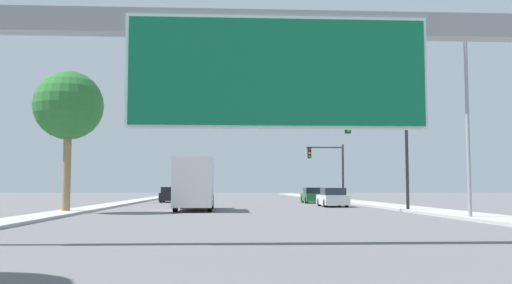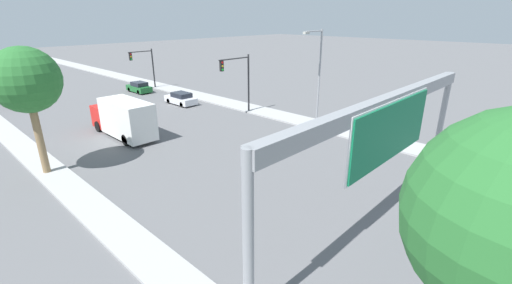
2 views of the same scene
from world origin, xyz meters
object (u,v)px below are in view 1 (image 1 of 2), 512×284
at_px(car_mid_left, 170,195).
at_px(street_lamp_right, 461,108).
at_px(car_far_right, 313,196).
at_px(sign_gantry, 277,55).
at_px(palm_tree_background, 68,106).
at_px(traffic_light_near_intersection, 387,144).
at_px(traffic_light_mid_block, 331,164).
at_px(car_far_center, 333,198).
at_px(truck_box_primary, 195,184).

distance_m(car_mid_left, street_lamp_right, 35.81).
bearing_deg(car_mid_left, car_far_right, -13.21).
relative_size(sign_gantry, palm_tree_background, 2.36).
relative_size(traffic_light_near_intersection, traffic_light_mid_block, 1.11).
distance_m(car_far_right, car_far_center, 10.24).
relative_size(sign_gantry, car_mid_left, 4.49).
distance_m(palm_tree_background, street_lamp_right, 22.39).
height_order(traffic_light_near_intersection, palm_tree_background, palm_tree_background).
bearing_deg(street_lamp_right, car_mid_left, 118.66).
bearing_deg(car_far_right, palm_tree_background, -131.74).
height_order(truck_box_primary, traffic_light_near_intersection, traffic_light_near_intersection).
bearing_deg(car_mid_left, truck_box_primary, -80.06).
relative_size(car_mid_left, street_lamp_right, 0.49).
bearing_deg(sign_gantry, street_lamp_right, 47.78).
relative_size(car_far_center, traffic_light_mid_block, 0.78).
height_order(sign_gantry, car_far_right, sign_gantry).
bearing_deg(car_mid_left, traffic_light_mid_block, -7.37).
relative_size(truck_box_primary, traffic_light_mid_block, 1.41).
height_order(sign_gantry, traffic_light_near_intersection, sign_gantry).
bearing_deg(traffic_light_near_intersection, street_lamp_right, -83.13).
distance_m(sign_gantry, street_lamp_right, 14.92).
bearing_deg(street_lamp_right, palm_tree_background, 159.82).
bearing_deg(street_lamp_right, truck_box_primary, 140.44).
height_order(car_far_right, street_lamp_right, street_lamp_right).
distance_m(sign_gantry, truck_box_primary, 22.79).
bearing_deg(palm_tree_background, traffic_light_near_intersection, 3.90).
bearing_deg(traffic_light_near_intersection, car_mid_left, 125.82).
bearing_deg(truck_box_primary, car_far_center, 31.58).
height_order(car_mid_left, traffic_light_mid_block, traffic_light_mid_block).
relative_size(truck_box_primary, street_lamp_right, 0.89).
bearing_deg(truck_box_primary, sign_gantry, -81.05).
height_order(sign_gantry, street_lamp_right, street_lamp_right).
relative_size(car_far_right, traffic_light_near_intersection, 0.67).
bearing_deg(sign_gantry, truck_box_primary, 98.95).
bearing_deg(sign_gantry, traffic_light_near_intersection, 66.07).
relative_size(car_far_right, street_lamp_right, 0.47).
xyz_separation_m(car_far_center, truck_box_primary, (-10.50, -6.45, 1.03)).
distance_m(car_far_right, truck_box_primary, 19.75).
bearing_deg(palm_tree_background, sign_gantry, -59.68).
height_order(sign_gantry, traffic_light_mid_block, sign_gantry).
distance_m(car_mid_left, traffic_light_near_intersection, 27.46).
relative_size(car_mid_left, car_far_right, 1.05).
height_order(traffic_light_near_intersection, street_lamp_right, street_lamp_right).
bearing_deg(palm_tree_background, traffic_light_mid_block, 46.85).
height_order(truck_box_primary, traffic_light_mid_block, traffic_light_mid_block).
relative_size(traffic_light_mid_block, palm_tree_background, 0.67).
xyz_separation_m(car_far_center, palm_tree_background, (-17.97, -9.91, 5.74)).
distance_m(car_far_right, palm_tree_background, 27.60).
bearing_deg(car_far_right, car_mid_left, 166.79).
height_order(car_far_right, car_far_center, car_far_right).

